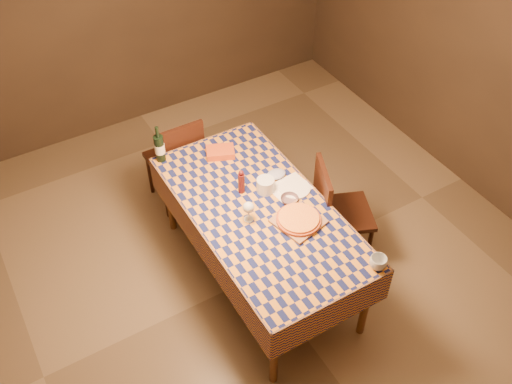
# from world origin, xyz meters

# --- Properties ---
(room) EXTENTS (5.00, 5.10, 2.70)m
(room) POSITION_xyz_m (0.00, 0.00, 1.35)
(room) COLOR brown
(room) RESTS_ON ground
(dining_table) EXTENTS (0.94, 1.84, 0.77)m
(dining_table) POSITION_xyz_m (0.00, 0.00, 0.69)
(dining_table) COLOR brown
(dining_table) RESTS_ON ground
(cutting_board) EXTENTS (0.36, 0.36, 0.02)m
(cutting_board) POSITION_xyz_m (0.17, -0.25, 0.78)
(cutting_board) COLOR #976747
(cutting_board) RESTS_ON dining_table
(pizza) EXTENTS (0.39, 0.39, 0.03)m
(pizza) POSITION_xyz_m (0.17, -0.25, 0.80)
(pizza) COLOR #A8421C
(pizza) RESTS_ON cutting_board
(pepper_mill) EXTENTS (0.05, 0.05, 0.21)m
(pepper_mill) POSITION_xyz_m (-0.02, 0.22, 0.87)
(pepper_mill) COLOR #481011
(pepper_mill) RESTS_ON dining_table
(bowl) EXTENTS (0.16, 0.16, 0.04)m
(bowl) POSITION_xyz_m (0.23, -0.04, 0.79)
(bowl) COLOR #5E474F
(bowl) RESTS_ON dining_table
(wine_glass) EXTENTS (0.09, 0.09, 0.16)m
(wine_glass) POSITION_xyz_m (-0.12, -0.05, 0.89)
(wine_glass) COLOR silver
(wine_glass) RESTS_ON dining_table
(wine_bottle) EXTENTS (0.10, 0.10, 0.32)m
(wine_bottle) POSITION_xyz_m (-0.39, 0.86, 0.89)
(wine_bottle) COLOR black
(wine_bottle) RESTS_ON dining_table
(deli_tub) EXTENTS (0.17, 0.17, 0.11)m
(deli_tub) POSITION_xyz_m (0.14, 0.14, 0.82)
(deli_tub) COLOR silver
(deli_tub) RESTS_ON dining_table
(takeout_container) EXTENTS (0.26, 0.23, 0.05)m
(takeout_container) POSITION_xyz_m (0.04, 0.67, 0.80)
(takeout_container) COLOR #BA4418
(takeout_container) RESTS_ON dining_table
(white_plate) EXTENTS (0.26, 0.26, 0.01)m
(white_plate) POSITION_xyz_m (0.33, 0.05, 0.78)
(white_plate) COLOR white
(white_plate) RESTS_ON dining_table
(tumbler) EXTENTS (0.13, 0.13, 0.09)m
(tumbler) POSITION_xyz_m (0.39, -0.84, 0.82)
(tumbler) COLOR silver
(tumbler) RESTS_ON dining_table
(flour_patch) EXTENTS (0.31, 0.25, 0.00)m
(flour_patch) POSITION_xyz_m (0.31, 0.08, 0.77)
(flour_patch) COLOR white
(flour_patch) RESTS_ON dining_table
(flour_bag) EXTENTS (0.17, 0.14, 0.04)m
(flour_bag) POSITION_xyz_m (0.29, 0.23, 0.79)
(flour_bag) COLOR #9FA5CB
(flour_bag) RESTS_ON dining_table
(chair_far) EXTENTS (0.42, 0.43, 0.93)m
(chair_far) POSITION_xyz_m (-0.18, 1.08, 0.52)
(chair_far) COLOR black
(chair_far) RESTS_ON ground
(chair_right) EXTENTS (0.56, 0.55, 0.93)m
(chair_right) POSITION_xyz_m (0.63, -0.09, 0.52)
(chair_right) COLOR black
(chair_right) RESTS_ON ground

